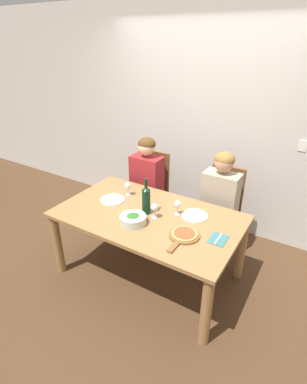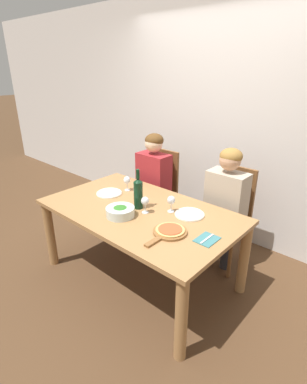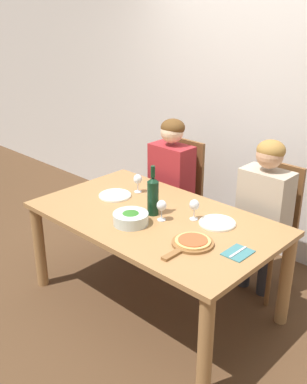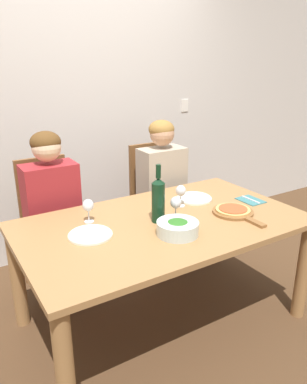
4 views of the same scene
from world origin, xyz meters
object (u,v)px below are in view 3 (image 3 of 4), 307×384
object	(u,v)px
chair_right	(269,224)
wine_glass_left	(138,180)
wine_glass_right	(194,206)
broccoli_bowl	(131,218)
dinner_plate_left	(115,195)
pizza_on_board	(192,243)
person_man	(264,203)
dinner_plate_right	(217,223)
chair_left	(178,192)
person_woman	(170,173)
fork_on_napkin	(238,253)
wine_glass_centre	(162,206)
wine_bottle	(153,195)

from	to	relation	value
chair_right	wine_glass_left	bearing A→B (deg)	-145.11
chair_right	wine_glass_right	xyz separation A→B (m)	(-0.22, -0.68, 0.31)
broccoli_bowl	dinner_plate_left	world-z (taller)	broccoli_bowl
dinner_plate_left	pizza_on_board	bearing A→B (deg)	-11.50
wine_glass_right	person_man	bearing A→B (deg)	68.48
dinner_plate_left	dinner_plate_right	size ratio (longest dim) A/B	1.00
chair_right	wine_glass_right	world-z (taller)	chair_right
chair_left	wine_glass_right	world-z (taller)	chair_left
person_woman	wine_glass_left	bearing A→B (deg)	-80.33
dinner_plate_right	chair_right	bearing A→B (deg)	84.46
dinner_plate_left	fork_on_napkin	size ratio (longest dim) A/B	1.42
chair_right	pizza_on_board	size ratio (longest dim) A/B	2.47
person_man	dinner_plate_left	size ratio (longest dim) A/B	4.83
fork_on_napkin	person_man	bearing A→B (deg)	109.64
dinner_plate_left	wine_glass_centre	distance (m)	0.56
wine_glass_right	person_woman	bearing A→B (deg)	142.06
dinner_plate_left	chair_left	bearing A→B (deg)	90.96
chair_right	person_man	distance (m)	0.24
person_man	dinner_plate_left	world-z (taller)	person_man
wine_bottle	pizza_on_board	xyz separation A→B (m)	(0.49, -0.16, -0.13)
person_woman	dinner_plate_right	xyz separation A→B (m)	(0.88, -0.51, -0.00)
person_woman	dinner_plate_left	xyz separation A→B (m)	(0.01, -0.67, -0.00)
dinner_plate_right	wine_glass_right	distance (m)	0.20
person_man	pizza_on_board	distance (m)	0.86
dinner_plate_left	broccoli_bowl	bearing A→B (deg)	-29.41
dinner_plate_right	wine_glass_left	size ratio (longest dim) A/B	1.69
dinner_plate_left	wine_glass_right	world-z (taller)	wine_glass_right
person_woman	wine_glass_centre	distance (m)	0.93
chair_left	person_man	distance (m)	0.98
person_man	wine_glass_right	distance (m)	0.61
dinner_plate_right	pizza_on_board	distance (m)	0.35
person_man	fork_on_napkin	bearing A→B (deg)	-70.36
person_man	broccoli_bowl	xyz separation A→B (m)	(-0.49, -0.91, 0.03)
person_man	wine_glass_centre	distance (m)	0.83
broccoli_bowl	wine_glass_left	distance (m)	0.57
wine_glass_right	wine_glass_centre	xyz separation A→B (m)	(-0.16, -0.16, 0.00)
dinner_plate_left	wine_glass_left	world-z (taller)	wine_glass_left
dinner_plate_left	dinner_plate_right	world-z (taller)	same
person_man	pizza_on_board	size ratio (longest dim) A/B	3.03
chair_left	wine_glass_left	size ratio (longest dim) A/B	6.64
fork_on_napkin	wine_glass_left	bearing A→B (deg)	166.99
pizza_on_board	wine_glass_left	distance (m)	0.94
person_woman	wine_glass_centre	bearing A→B (deg)	-52.14
chair_left	person_woman	bearing A→B (deg)	-90.00
person_woman	wine_glass_right	size ratio (longest dim) A/B	8.15
broccoli_bowl	pizza_on_board	xyz separation A→B (m)	(0.49, 0.06, -0.03)
chair_right	dinner_plate_left	world-z (taller)	chair_right
chair_right	wine_glass_right	distance (m)	0.78
broccoli_bowl	wine_glass_left	xyz separation A→B (m)	(-0.37, 0.43, 0.06)
dinner_plate_left	wine_glass_centre	world-z (taller)	wine_glass_centre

